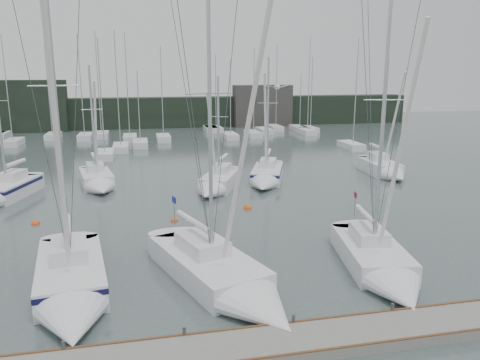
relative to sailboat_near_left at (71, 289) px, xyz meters
name	(u,v)px	position (x,y,z in m)	size (l,w,h in m)	color
ground	(221,289)	(6.26, -0.14, -0.58)	(160.00, 160.00, 0.00)	#465553
dock	(246,348)	(6.26, -5.14, -0.38)	(24.00, 2.00, 0.40)	slate
far_treeline	(157,112)	(6.26, 61.86, 1.92)	(90.00, 4.00, 5.00)	black
far_building_left	(27,106)	(-13.74, 59.86, 3.42)	(12.00, 3.00, 8.00)	black
far_building_right	(262,106)	(24.26, 59.86, 2.92)	(10.00, 3.00, 7.00)	#3B3836
mast_forest	(171,135)	(7.60, 47.54, -0.09)	(47.86, 25.22, 14.79)	silver
sailboat_near_left	(71,289)	(0.00, 0.00, 0.00)	(4.00, 9.76, 14.90)	silver
sailboat_near_center	(231,284)	(6.59, -0.80, -0.06)	(6.07, 10.44, 14.46)	silver
sailboat_near_right	(383,268)	(13.77, -0.72, -0.08)	(4.15, 9.04, 13.75)	silver
sailboat_mid_a	(0,193)	(-7.13, 17.33, 0.01)	(4.60, 8.19, 12.16)	silver
sailboat_mid_b	(98,182)	(-0.34, 19.73, -0.04)	(3.63, 7.37, 10.60)	silver
sailboat_mid_c	(216,185)	(8.89, 16.83, -0.05)	(5.14, 7.72, 9.71)	silver
sailboat_mid_d	(266,177)	(13.50, 18.49, -0.03)	(5.08, 8.39, 11.29)	silver
sailboat_mid_e	(386,170)	(24.92, 18.92, -0.02)	(3.01, 7.43, 11.33)	silver
buoy_a	(174,221)	(5.01, 9.90, -0.58)	(0.48, 0.48, 0.48)	#E04B13
buoy_b	(248,208)	(10.27, 11.63, -0.58)	(0.59, 0.59, 0.59)	#E04B13
buoy_c	(36,224)	(-3.56, 11.18, -0.58)	(0.52, 0.52, 0.52)	#E04B13
seagull	(277,87)	(9.19, 1.42, 8.12)	(1.12, 0.54, 0.22)	silver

